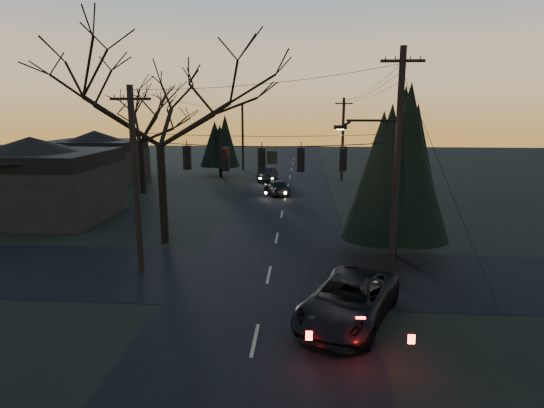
# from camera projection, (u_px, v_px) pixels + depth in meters

# --- Properties ---
(main_road) EXTENTS (8.00, 120.00, 0.02)m
(main_road) POSITION_uv_depth(u_px,v_px,m) (280.00, 221.00, 30.61)
(main_road) COLOR black
(main_road) RESTS_ON ground
(cross_road) EXTENTS (60.00, 7.00, 0.02)m
(cross_road) POSITION_uv_depth(u_px,v_px,m) (269.00, 275.00, 20.86)
(cross_road) COLOR black
(cross_road) RESTS_ON ground
(utility_pole_right) EXTENTS (5.00, 0.30, 10.00)m
(utility_pole_right) POSITION_uv_depth(u_px,v_px,m) (390.00, 278.00, 20.48)
(utility_pole_right) COLOR black
(utility_pole_right) RESTS_ON ground
(utility_pole_left) EXTENTS (1.80, 0.30, 8.50)m
(utility_pole_left) POSITION_uv_depth(u_px,v_px,m) (141.00, 272.00, 21.28)
(utility_pole_left) COLOR black
(utility_pole_left) RESTS_ON ground
(utility_pole_far_r) EXTENTS (1.80, 0.30, 8.50)m
(utility_pole_far_r) POSITION_uv_depth(u_px,v_px,m) (341.00, 180.00, 47.79)
(utility_pole_far_r) COLOR black
(utility_pole_far_r) RESTS_ON ground
(utility_pole_far_l) EXTENTS (0.30, 0.30, 8.00)m
(utility_pole_far_l) POSITION_uv_depth(u_px,v_px,m) (243.00, 169.00, 56.39)
(utility_pole_far_l) COLOR black
(utility_pole_far_l) RESTS_ON ground
(span_signal_assembly) EXTENTS (11.50, 0.44, 1.46)m
(span_signal_assembly) POSITION_uv_depth(u_px,v_px,m) (263.00, 159.00, 19.76)
(span_signal_assembly) COLOR black
(span_signal_assembly) RESTS_ON ground
(bare_tree_left) EXTENTS (9.45, 9.45, 10.94)m
(bare_tree_left) POSITION_uv_depth(u_px,v_px,m) (158.00, 105.00, 24.31)
(bare_tree_left) COLOR black
(bare_tree_left) RESTS_ON ground
(evergreen_right) EXTENTS (4.24, 4.24, 7.73)m
(evergreen_right) POSITION_uv_depth(u_px,v_px,m) (398.00, 170.00, 22.81)
(evergreen_right) COLOR black
(evergreen_right) RESTS_ON ground
(bare_tree_dist) EXTENTS (7.53, 7.53, 9.04)m
(bare_tree_dist) POSITION_uv_depth(u_px,v_px,m) (139.00, 122.00, 39.50)
(bare_tree_dist) COLOR black
(bare_tree_dist) RESTS_ON ground
(evergreen_dist) EXTENTS (3.52, 3.52, 6.45)m
(evergreen_dist) POSITION_uv_depth(u_px,v_px,m) (220.00, 142.00, 49.61)
(evergreen_dist) COLOR black
(evergreen_dist) RESTS_ON ground
(house_left_near) EXTENTS (10.00, 8.00, 5.60)m
(house_left_near) POSITION_uv_depth(u_px,v_px,m) (34.00, 178.00, 31.20)
(house_left_near) COLOR black
(house_left_near) RESTS_ON ground
(house_left_far) EXTENTS (9.00, 7.00, 5.20)m
(house_left_far) POSITION_uv_depth(u_px,v_px,m) (96.00, 156.00, 47.06)
(house_left_far) COLOR black
(house_left_far) RESTS_ON ground
(suv_near) EXTENTS (4.62, 6.27, 1.58)m
(suv_near) POSITION_uv_depth(u_px,v_px,m) (349.00, 301.00, 16.21)
(suv_near) COLOR black
(suv_near) RESTS_ON ground
(sedan_oncoming_a) EXTENTS (2.84, 4.37, 1.38)m
(sedan_oncoming_a) POSITION_uv_depth(u_px,v_px,m) (277.00, 187.00, 39.77)
(sedan_oncoming_a) COLOR black
(sedan_oncoming_a) RESTS_ON ground
(sedan_oncoming_b) EXTENTS (1.88, 4.51, 1.45)m
(sedan_oncoming_b) POSITION_uv_depth(u_px,v_px,m) (268.00, 174.00, 47.46)
(sedan_oncoming_b) COLOR black
(sedan_oncoming_b) RESTS_ON ground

